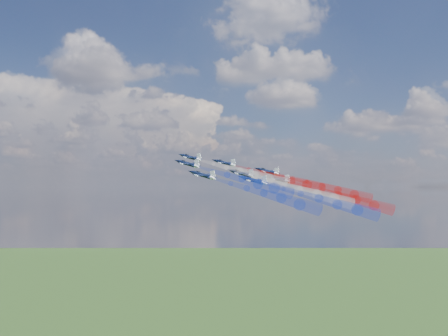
{
  "coord_description": "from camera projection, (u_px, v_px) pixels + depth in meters",
  "views": [
    {
      "loc": [
        8.71,
        -177.85,
        123.72
      ],
      "look_at": [
        16.6,
        -10.77,
        130.25
      ],
      "focal_mm": 39.48,
      "sensor_mm": 36.0,
      "label": 1
    }
  ],
  "objects": [
    {
      "name": "jet_outer_right",
      "position": [
        267.0,
        171.0,
        180.26
      ],
      "size": [
        14.55,
        14.16,
        5.93
      ],
      "primitive_type": null,
      "rotation": [
        0.24,
        -0.04,
        0.9
      ],
      "color": "black"
    },
    {
      "name": "trail_center_third",
      "position": [
        300.0,
        189.0,
        151.56
      ],
      "size": [
        29.36,
        24.28,
        12.07
      ],
      "primitive_type": null,
      "rotation": [
        0.24,
        -0.04,
        0.9
      ],
      "color": "white"
    },
    {
      "name": "trail_inner_right",
      "position": [
        277.0,
        177.0,
        165.44
      ],
      "size": [
        29.36,
        24.28,
        12.07
      ],
      "primitive_type": null,
      "rotation": [
        0.24,
        -0.04,
        0.9
      ],
      "color": "red"
    },
    {
      "name": "jet_outer_left",
      "position": [
        203.0,
        175.0,
        149.55
      ],
      "size": [
        14.55,
        14.16,
        5.93
      ],
      "primitive_type": null,
      "rotation": [
        0.24,
        -0.04,
        0.9
      ],
      "color": "black"
    },
    {
      "name": "trail_outer_left",
      "position": [
        264.0,
        193.0,
        136.87
      ],
      "size": [
        29.36,
        24.28,
        12.07
      ],
      "primitive_type": null,
      "rotation": [
        0.24,
        -0.04,
        0.9
      ],
      "color": "#1835CD"
    },
    {
      "name": "jet_lead",
      "position": [
        190.0,
        157.0,
        177.51
      ],
      "size": [
        14.55,
        14.16,
        5.93
      ],
      "primitive_type": null,
      "rotation": [
        0.24,
        -0.04,
        0.9
      ],
      "color": "black"
    },
    {
      "name": "trail_lead",
      "position": [
        240.0,
        171.0,
        164.83
      ],
      "size": [
        29.36,
        24.28,
        12.07
      ],
      "primitive_type": null,
      "rotation": [
        0.24,
        -0.04,
        0.9
      ],
      "color": "white"
    },
    {
      "name": "jet_center_third",
      "position": [
        241.0,
        173.0,
        164.24
      ],
      "size": [
        14.55,
        14.16,
        5.93
      ],
      "primitive_type": null,
      "rotation": [
        0.24,
        -0.04,
        0.9
      ],
      "color": "black"
    },
    {
      "name": "trail_rear_left",
      "position": [
        319.0,
        199.0,
        138.02
      ],
      "size": [
        29.36,
        24.28,
        12.07
      ],
      "primitive_type": null,
      "rotation": [
        0.24,
        -0.04,
        0.9
      ],
      "color": "#1835CD"
    },
    {
      "name": "trail_rear_right",
      "position": [
        338.0,
        195.0,
        152.32
      ],
      "size": [
        29.36,
        24.28,
        12.07
      ],
      "primitive_type": null,
      "rotation": [
        0.24,
        -0.04,
        0.9
      ],
      "color": "red"
    },
    {
      "name": "jet_rear_left",
      "position": [
        253.0,
        180.0,
        150.7
      ],
      "size": [
        14.55,
        14.16,
        5.93
      ],
      "primitive_type": null,
      "rotation": [
        0.24,
        -0.04,
        0.9
      ],
      "color": "black"
    },
    {
      "name": "jet_rear_right",
      "position": [
        277.0,
        179.0,
        165.0
      ],
      "size": [
        14.55,
        14.16,
        5.93
      ],
      "primitive_type": null,
      "rotation": [
        0.24,
        -0.04,
        0.9
      ],
      "color": "black"
    },
    {
      "name": "trail_outer_right",
      "position": [
        322.0,
        186.0,
        167.58
      ],
      "size": [
        29.36,
        24.28,
        12.07
      ],
      "primitive_type": null,
      "rotation": [
        0.24,
        -0.04,
        0.9
      ],
      "color": "red"
    },
    {
      "name": "jet_inner_left",
      "position": [
        188.0,
        164.0,
        162.65
      ],
      "size": [
        14.55,
        14.16,
        5.93
      ],
      "primitive_type": null,
      "rotation": [
        0.24,
        -0.04,
        0.9
      ],
      "color": "black"
    },
    {
      "name": "jet_inner_right",
      "position": [
        224.0,
        163.0,
        178.12
      ],
      "size": [
        14.55,
        14.16,
        5.93
      ],
      "primitive_type": null,
      "rotation": [
        0.24,
        -0.04,
        0.9
      ],
      "color": "black"
    },
    {
      "name": "trail_inner_left",
      "position": [
        242.0,
        179.0,
        149.98
      ],
      "size": [
        29.36,
        24.28,
        12.07
      ],
      "primitive_type": null,
      "rotation": [
        0.24,
        -0.04,
        0.9
      ],
      "color": "#1835CD"
    }
  ]
}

